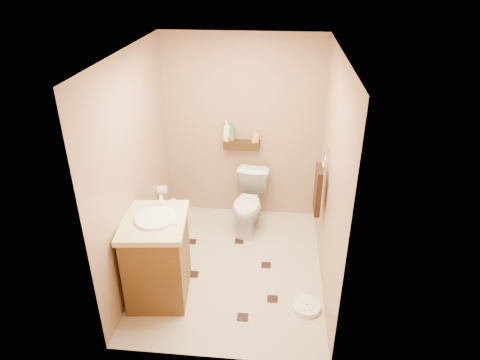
# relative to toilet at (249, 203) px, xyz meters

# --- Properties ---
(ground) EXTENTS (2.50, 2.50, 0.00)m
(ground) POSITION_rel_toilet_xyz_m (-0.12, -0.83, -0.37)
(ground) COLOR #C1A78D
(ground) RESTS_ON ground
(wall_back) EXTENTS (2.00, 0.04, 2.40)m
(wall_back) POSITION_rel_toilet_xyz_m (-0.12, 0.42, 0.83)
(wall_back) COLOR #A07E5B
(wall_back) RESTS_ON ground
(wall_front) EXTENTS (2.00, 0.04, 2.40)m
(wall_front) POSITION_rel_toilet_xyz_m (-0.12, -2.08, 0.83)
(wall_front) COLOR #A07E5B
(wall_front) RESTS_ON ground
(wall_left) EXTENTS (0.04, 2.50, 2.40)m
(wall_left) POSITION_rel_toilet_xyz_m (-1.12, -0.83, 0.83)
(wall_left) COLOR #A07E5B
(wall_left) RESTS_ON ground
(wall_right) EXTENTS (0.04, 2.50, 2.40)m
(wall_right) POSITION_rel_toilet_xyz_m (0.88, -0.83, 0.83)
(wall_right) COLOR #A07E5B
(wall_right) RESTS_ON ground
(ceiling) EXTENTS (2.00, 2.50, 0.02)m
(ceiling) POSITION_rel_toilet_xyz_m (-0.12, -0.83, 2.03)
(ceiling) COLOR white
(ceiling) RESTS_ON wall_back
(wall_shelf) EXTENTS (0.46, 0.14, 0.10)m
(wall_shelf) POSITION_rel_toilet_xyz_m (-0.12, 0.34, 0.65)
(wall_shelf) COLOR #37210F
(wall_shelf) RESTS_ON wall_back
(floor_accents) EXTENTS (1.14, 1.37, 0.01)m
(floor_accents) POSITION_rel_toilet_xyz_m (-0.10, -0.90, -0.36)
(floor_accents) COLOR black
(floor_accents) RESTS_ON ground
(toilet) EXTENTS (0.48, 0.76, 0.73)m
(toilet) POSITION_rel_toilet_xyz_m (0.00, 0.00, 0.00)
(toilet) COLOR white
(toilet) RESTS_ON ground
(vanity) EXTENTS (0.69, 0.80, 1.05)m
(vanity) POSITION_rel_toilet_xyz_m (-0.82, -1.31, 0.10)
(vanity) COLOR brown
(vanity) RESTS_ON ground
(bathroom_scale) EXTENTS (0.35, 0.35, 0.06)m
(bathroom_scale) POSITION_rel_toilet_xyz_m (0.70, -1.41, -0.34)
(bathroom_scale) COLOR white
(bathroom_scale) RESTS_ON ground
(toilet_brush) EXTENTS (0.11, 0.11, 0.46)m
(toilet_brush) POSITION_rel_toilet_xyz_m (-0.94, -0.14, -0.20)
(toilet_brush) COLOR #1B6F64
(toilet_brush) RESTS_ON ground
(towel_ring) EXTENTS (0.12, 0.30, 0.76)m
(towel_ring) POSITION_rel_toilet_xyz_m (0.79, -0.58, 0.58)
(towel_ring) COLOR silver
(towel_ring) RESTS_ON wall_right
(toilet_paper) EXTENTS (0.12, 0.11, 0.12)m
(toilet_paper) POSITION_rel_toilet_xyz_m (-1.06, -0.18, 0.23)
(toilet_paper) COLOR white
(toilet_paper) RESTS_ON wall_left
(bottle_a) EXTENTS (0.15, 0.15, 0.27)m
(bottle_a) POSITION_rel_toilet_xyz_m (-0.31, 0.34, 0.84)
(bottle_a) COLOR white
(bottle_a) RESTS_ON wall_shelf
(bottle_b) EXTENTS (0.10, 0.10, 0.16)m
(bottle_b) POSITION_rel_toilet_xyz_m (-0.31, 0.34, 0.78)
(bottle_b) COLOR gold
(bottle_b) RESTS_ON wall_shelf
(bottle_c) EXTENTS (0.13, 0.13, 0.15)m
(bottle_c) POSITION_rel_toilet_xyz_m (-0.27, 0.34, 0.78)
(bottle_c) COLOR red
(bottle_c) RESTS_ON wall_shelf
(bottle_d) EXTENTS (0.12, 0.12, 0.25)m
(bottle_d) POSITION_rel_toilet_xyz_m (-0.26, 0.34, 0.83)
(bottle_d) COLOR #3D8B2E
(bottle_d) RESTS_ON wall_shelf
(bottle_e) EXTENTS (0.10, 0.10, 0.18)m
(bottle_e) POSITION_rel_toilet_xyz_m (0.04, 0.34, 0.79)
(bottle_e) COLOR #FF9054
(bottle_e) RESTS_ON wall_shelf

